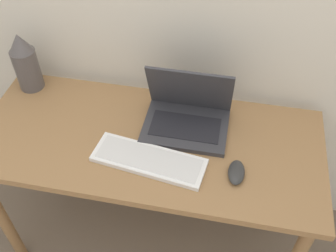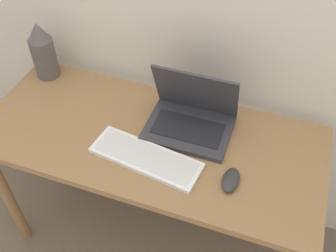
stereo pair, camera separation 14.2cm
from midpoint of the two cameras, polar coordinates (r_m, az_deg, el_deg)
name	(u,v)px [view 2 (the right image)]	position (r m, az deg, el deg)	size (l,w,h in m)	color
desk	(150,153)	(1.60, -0.06, -4.12)	(1.34, 0.58, 0.73)	olive
laptop	(191,116)	(1.53, 6.04, 1.36)	(0.33, 0.25, 0.25)	#333338
keyboard	(146,158)	(1.44, -0.41, -4.78)	(0.43, 0.19, 0.02)	white
mouse	(231,180)	(1.40, 12.02, -7.84)	(0.06, 0.11, 0.03)	#2D2D2D
vase	(43,51)	(1.79, -15.55, 10.39)	(0.10, 0.10, 0.27)	#514C4C
mp3_player	(156,136)	(1.52, 0.97, -1.65)	(0.05, 0.06, 0.01)	orange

